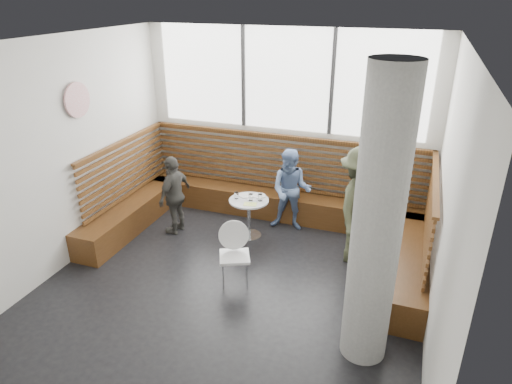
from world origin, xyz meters
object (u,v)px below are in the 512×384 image
(concrete_column, at_px, (377,225))
(cafe_chair, at_px, (236,249))
(adult_man, at_px, (360,206))
(cafe_table, at_px, (249,210))
(child_left, at_px, (175,195))
(child_back, at_px, (291,190))

(concrete_column, distance_m, cafe_chair, 2.27)
(concrete_column, bearing_deg, adult_man, 101.12)
(cafe_table, distance_m, child_left, 1.24)
(cafe_table, relative_size, cafe_chair, 0.75)
(child_back, bearing_deg, cafe_table, -144.47)
(cafe_table, distance_m, adult_man, 1.80)
(child_left, bearing_deg, cafe_chair, 62.53)
(cafe_table, relative_size, child_left, 0.50)
(adult_man, bearing_deg, child_back, 68.51)
(cafe_table, xyz_separation_m, cafe_chair, (0.28, -1.24, 0.04))
(adult_man, bearing_deg, cafe_chair, 133.11)
(concrete_column, xyz_separation_m, child_back, (-1.56, 2.49, -0.90))
(child_left, bearing_deg, child_back, 119.03)
(cafe_table, xyz_separation_m, child_back, (0.56, 0.49, 0.23))
(concrete_column, relative_size, child_left, 2.42)
(cafe_chair, height_order, child_back, child_back)
(child_back, relative_size, child_left, 1.05)
(concrete_column, relative_size, cafe_table, 4.88)
(adult_man, bearing_deg, concrete_column, -162.82)
(adult_man, height_order, child_back, adult_man)
(concrete_column, distance_m, adult_man, 2.04)
(concrete_column, xyz_separation_m, child_left, (-3.31, 1.76, -0.94))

